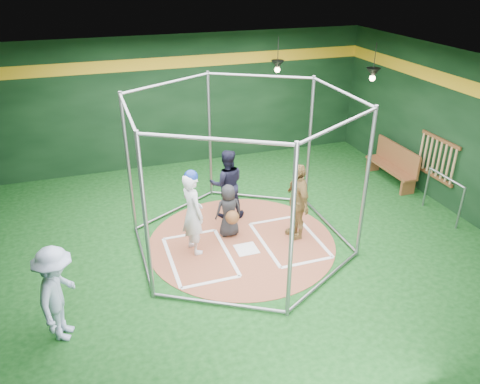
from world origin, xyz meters
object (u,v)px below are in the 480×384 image
object	(u,v)px
batter_figure	(193,212)
umpire	(227,184)
visitor_leopard	(297,201)
dugout_bench	(394,163)

from	to	relation	value
batter_figure	umpire	xyz separation A→B (m)	(1.03, 1.13, -0.08)
visitor_leopard	dugout_bench	distance (m)	3.86
dugout_bench	batter_figure	bearing A→B (deg)	-165.04
batter_figure	visitor_leopard	distance (m)	2.13
dugout_bench	visitor_leopard	bearing A→B (deg)	-154.78
visitor_leopard	dugout_bench	world-z (taller)	visitor_leopard
batter_figure	visitor_leopard	xyz separation A→B (m)	(2.13, -0.14, -0.06)
visitor_leopard	batter_figure	bearing A→B (deg)	-90.34
dugout_bench	umpire	bearing A→B (deg)	-175.33
visitor_leopard	dugout_bench	xyz separation A→B (m)	(3.48, 1.64, -0.31)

